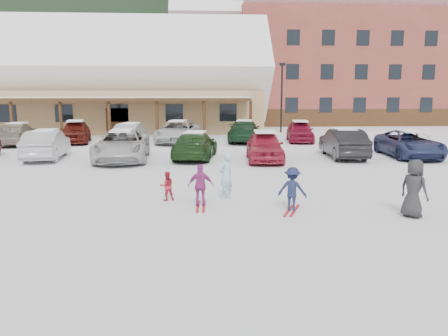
{
  "coord_description": "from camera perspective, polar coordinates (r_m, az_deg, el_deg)",
  "views": [
    {
      "loc": [
        -0.56,
        -12.9,
        3.4
      ],
      "look_at": [
        0.3,
        1.0,
        1.0
      ],
      "focal_mm": 35.0,
      "sensor_mm": 36.0,
      "label": 1
    }
  ],
  "objects": [
    {
      "name": "conifer_3",
      "position": [
        57.31,
        3.09,
        11.47
      ],
      "size": [
        3.96,
        3.96,
        9.18
      ],
      "color": "black",
      "rests_on": "ground"
    },
    {
      "name": "parked_car_10",
      "position": [
        30.38,
        -6.02,
        4.73
      ],
      "size": [
        3.34,
        5.79,
        1.52
      ],
      "primitive_type": "imported",
      "rotation": [
        0.0,
        0.0,
        -0.16
      ],
      "color": "silver",
      "rests_on": "ground"
    },
    {
      "name": "parked_car_9",
      "position": [
        30.28,
        -12.06,
        4.43
      ],
      "size": [
        2.03,
        4.38,
        1.39
      ],
      "primitive_type": "imported",
      "rotation": [
        0.0,
        0.0,
        3.01
      ],
      "color": "#A2A3A7",
      "rests_on": "ground"
    },
    {
      "name": "parked_car_11",
      "position": [
        30.67,
        2.68,
        4.81
      ],
      "size": [
        2.9,
        5.45,
        1.5
      ],
      "primitive_type": "imported",
      "rotation": [
        0.0,
        0.0,
        2.98
      ],
      "color": "#14321C",
      "rests_on": "ground"
    },
    {
      "name": "day_lodge",
      "position": [
        41.73,
        -15.46,
        10.17
      ],
      "size": [
        29.12,
        12.5,
        10.38
      ],
      "color": "tan",
      "rests_on": "ground"
    },
    {
      "name": "child_magenta",
      "position": [
        13.12,
        -3.06,
        -2.32
      ],
      "size": [
        0.78,
        0.35,
        1.31
      ],
      "primitive_type": "imported",
      "rotation": [
        0.0,
        0.0,
        3.1
      ],
      "color": "#9D307E",
      "rests_on": "ground"
    },
    {
      "name": "skis_child_navy",
      "position": [
        12.94,
        8.83,
        -5.51
      ],
      "size": [
        0.72,
        1.37,
        0.03
      ],
      "primitive_type": "cube",
      "rotation": [
        0.0,
        0.0,
        2.75
      ],
      "color": "red",
      "rests_on": "ground"
    },
    {
      "name": "parked_car_3",
      "position": [
        22.88,
        -3.79,
        2.96
      ],
      "size": [
        2.64,
        5.03,
        1.39
      ],
      "primitive_type": "imported",
      "rotation": [
        0.0,
        0.0,
        2.99
      ],
      "color": "#1C3C18",
      "rests_on": "ground"
    },
    {
      "name": "parked_car_12",
      "position": [
        31.27,
        9.89,
        4.74
      ],
      "size": [
        2.32,
        4.52,
        1.47
      ],
      "primitive_type": "imported",
      "rotation": [
        0.0,
        0.0,
        -0.14
      ],
      "color": "maroon",
      "rests_on": "ground"
    },
    {
      "name": "parked_car_5",
      "position": [
        24.06,
        15.3,
        3.14
      ],
      "size": [
        1.89,
        4.74,
        1.53
      ],
      "primitive_type": "imported",
      "rotation": [
        0.0,
        0.0,
        3.08
      ],
      "color": "black",
      "rests_on": "ground"
    },
    {
      "name": "parked_car_2",
      "position": [
        22.78,
        -13.18,
        2.88
      ],
      "size": [
        2.87,
        5.67,
        1.54
      ],
      "primitive_type": "imported",
      "rotation": [
        0.0,
        0.0,
        0.06
      ],
      "color": "#BABABA",
      "rests_on": "ground"
    },
    {
      "name": "parked_car_4",
      "position": [
        22.16,
        5.3,
        2.86
      ],
      "size": [
        2.1,
        4.51,
        1.49
      ],
      "primitive_type": "imported",
      "rotation": [
        0.0,
        0.0,
        -0.08
      ],
      "color": "#AA2239",
      "rests_on": "ground"
    },
    {
      "name": "forested_hillside",
      "position": [
        99.14,
        -3.36,
        18.81
      ],
      "size": [
        300.0,
        70.0,
        38.0
      ],
      "primitive_type": "cube",
      "color": "black",
      "rests_on": "ground"
    },
    {
      "name": "bystander_dark",
      "position": [
        13.08,
        23.55,
        -2.47
      ],
      "size": [
        0.86,
        0.95,
        1.62
      ],
      "primitive_type": "imported",
      "rotation": [
        0.0,
        0.0,
        2.13
      ],
      "color": "#28282A",
      "rests_on": "ground"
    },
    {
      "name": "parked_car_1",
      "position": [
        24.47,
        -22.2,
        2.83
      ],
      "size": [
        2.01,
        4.69,
        1.5
      ],
      "primitive_type": "imported",
      "rotation": [
        0.0,
        0.0,
        3.24
      ],
      "color": "#AEAEB3",
      "rests_on": "ground"
    },
    {
      "name": "ground",
      "position": [
        13.36,
        -1.02,
        -4.97
      ],
      "size": [
        160.0,
        160.0,
        0.0
      ],
      "primitive_type": "plane",
      "color": "white",
      "rests_on": "ground"
    },
    {
      "name": "parked_car_8",
      "position": [
        31.76,
        -18.8,
        4.49
      ],
      "size": [
        2.53,
        4.73,
        1.53
      ],
      "primitive_type": "imported",
      "rotation": [
        0.0,
        0.0,
        0.17
      ],
      "color": "#591610",
      "rests_on": "ground"
    },
    {
      "name": "skis_child_magenta",
      "position": [
        13.27,
        -3.03,
        -5.02
      ],
      "size": [
        0.25,
        1.41,
        0.03
      ],
      "primitive_type": "cube",
      "rotation": [
        0.0,
        0.0,
        3.1
      ],
      "color": "red",
      "rests_on": "ground"
    },
    {
      "name": "toddler_red",
      "position": [
        14.05,
        -7.47,
        -2.34
      ],
      "size": [
        0.54,
        0.46,
        0.94
      ],
      "primitive_type": "imported",
      "rotation": [
        0.0,
        0.0,
        3.41
      ],
      "color": "#B92037",
      "rests_on": "ground"
    },
    {
      "name": "adult_skier",
      "position": [
        14.02,
        0.28,
        -1.03
      ],
      "size": [
        0.66,
        0.65,
        1.54
      ],
      "primitive_type": "imported",
      "rotation": [
        0.0,
        0.0,
        3.89
      ],
      "color": "#A5D0E6",
      "rests_on": "ground"
    },
    {
      "name": "child_navy",
      "position": [
        12.79,
        8.91,
        -2.76
      ],
      "size": [
        0.96,
        0.77,
        1.3
      ],
      "primitive_type": "imported",
      "rotation": [
        0.0,
        0.0,
        2.75
      ],
      "color": "#181F41",
      "rests_on": "ground"
    },
    {
      "name": "alpine_hotel",
      "position": [
        53.27,
        13.1,
        15.16
      ],
      "size": [
        31.48,
        14.01,
        21.48
      ],
      "color": "brown",
      "rests_on": "ground"
    },
    {
      "name": "lamp_post",
      "position": [
        38.35,
        7.55,
        9.64
      ],
      "size": [
        0.5,
        0.25,
        5.93
      ],
      "color": "black",
      "rests_on": "ground"
    },
    {
      "name": "parked_car_6",
      "position": [
        25.4,
        23.01,
        2.9
      ],
      "size": [
        2.65,
        5.21,
        1.41
      ],
      "primitive_type": "imported",
      "rotation": [
        0.0,
        0.0,
        -0.06
      ],
      "color": "navy",
      "rests_on": "ground"
    },
    {
      "name": "parked_car_7",
      "position": [
        32.04,
        -25.33,
        4.03
      ],
      "size": [
        2.41,
        5.09,
        1.43
      ],
      "primitive_type": "imported",
      "rotation": [
        0.0,
        0.0,
        3.22
      ],
      "color": "gray",
      "rests_on": "ground"
    }
  ]
}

